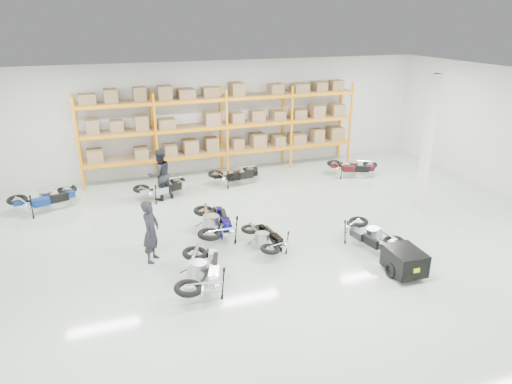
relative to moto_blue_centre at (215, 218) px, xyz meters
name	(u,v)px	position (x,y,z in m)	size (l,w,h in m)	color
room	(285,165)	(1.91, -0.70, 1.64)	(18.00, 18.00, 18.00)	#AEC2B0
pallet_rack	(224,119)	(1.91, 5.75, 1.65)	(11.28, 0.98, 3.62)	orange
structural_column	(427,145)	(7.11, -0.20, 1.64)	(0.25, 0.25, 4.50)	white
moto_blue_centre	(215,218)	(0.00, 0.00, 0.00)	(0.88, 1.98, 1.21)	#070644
moto_silver_left	(201,266)	(-0.98, -2.52, -0.02)	(0.85, 1.92, 1.17)	silver
moto_black_far_left	(266,235)	(1.13, -1.29, -0.12)	(0.70, 1.58, 0.96)	black
moto_touring_right	(370,230)	(3.96, -2.07, -0.07)	(0.77, 1.74, 1.06)	black
trailer	(404,261)	(3.96, -3.67, -0.20)	(0.88, 1.67, 0.70)	black
moto_back_a	(44,194)	(-4.90, 3.84, -0.02)	(0.85, 1.92, 1.17)	navy
moto_back_b	(162,184)	(-1.00, 3.68, -0.08)	(0.76, 1.72, 1.05)	#ADB1B7
moto_back_c	(235,171)	(1.89, 4.17, -0.07)	(0.78, 1.77, 1.08)	black
moto_back_d	(353,163)	(6.69, 3.51, -0.07)	(0.78, 1.76, 1.08)	#410D13
person_left	(151,231)	(-1.93, -0.82, 0.25)	(0.63, 0.41, 1.72)	black
person_back	(160,175)	(-1.07, 3.56, 0.32)	(0.90, 0.70, 1.85)	black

